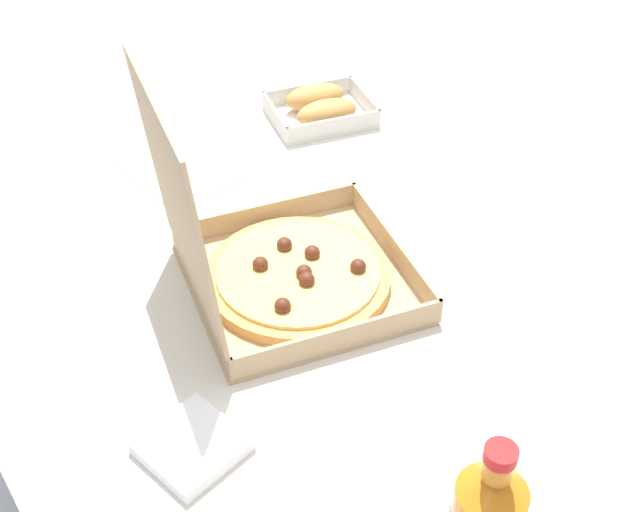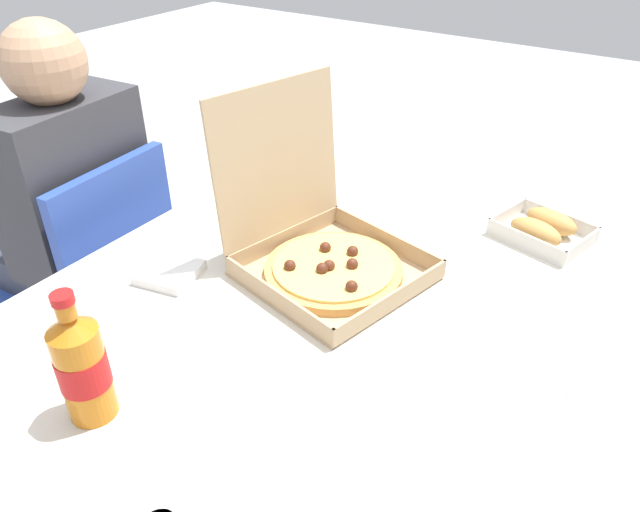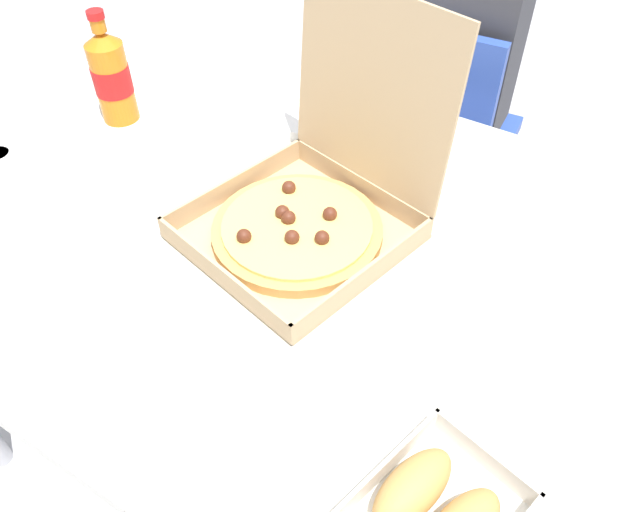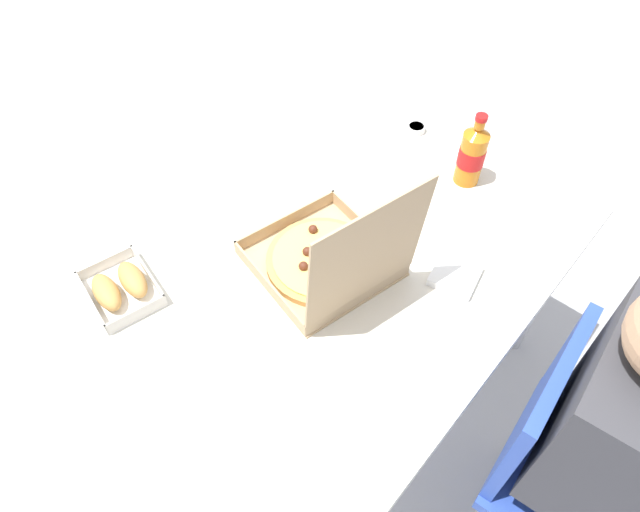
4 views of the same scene
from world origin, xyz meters
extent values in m
cube|color=silver|center=(0.00, 0.00, 0.70)|extent=(1.48, 0.96, 0.03)
cylinder|color=#B7B7BC|center=(0.67, -0.41, 0.34)|extent=(0.05, 0.05, 0.69)
cube|color=tan|center=(-0.05, 0.00, 0.72)|extent=(0.38, 0.38, 0.01)
cube|color=tan|center=(-0.09, -0.15, 0.74)|extent=(0.31, 0.08, 0.04)
cube|color=tan|center=(-0.20, 0.03, 0.74)|extent=(0.08, 0.31, 0.04)
cube|color=tan|center=(0.09, -0.04, 0.74)|extent=(0.08, 0.31, 0.04)
cube|color=tan|center=(-0.02, 0.15, 0.74)|extent=(0.31, 0.08, 0.04)
cube|color=tan|center=(-0.02, 0.16, 0.92)|extent=(0.31, 0.10, 0.31)
cylinder|color=tan|center=(-0.05, 0.00, 0.73)|extent=(0.28, 0.28, 0.02)
cylinder|color=#EAC666|center=(-0.05, 0.00, 0.75)|extent=(0.25, 0.25, 0.01)
sphere|color=#562819|center=(-0.02, 0.04, 0.75)|extent=(0.02, 0.02, 0.02)
sphere|color=#562819|center=(-0.11, -0.07, 0.75)|extent=(0.02, 0.02, 0.02)
sphere|color=#562819|center=(-0.11, 0.06, 0.75)|extent=(0.02, 0.02, 0.02)
sphere|color=#562819|center=(-0.09, 0.01, 0.75)|extent=(0.02, 0.02, 0.02)
sphere|color=#562819|center=(0.00, -0.01, 0.75)|extent=(0.02, 0.02, 0.02)
sphere|color=#562819|center=(-0.04, -0.04, 0.75)|extent=(0.02, 0.02, 0.02)
sphere|color=#562819|center=(-0.07, 0.00, 0.75)|extent=(0.02, 0.02, 0.02)
cube|color=white|center=(0.33, -0.31, 0.72)|extent=(0.19, 0.22, 0.00)
cube|color=silver|center=(0.31, -0.40, 0.74)|extent=(0.15, 0.04, 0.03)
cube|color=silver|center=(0.35, -0.22, 0.74)|extent=(0.15, 0.04, 0.03)
cube|color=silver|center=(0.26, -0.29, 0.74)|extent=(0.05, 0.19, 0.03)
cube|color=silver|center=(0.40, -0.32, 0.74)|extent=(0.05, 0.19, 0.03)
ellipsoid|color=tan|center=(0.30, -0.30, 0.75)|extent=(0.08, 0.13, 0.05)
ellipsoid|color=tan|center=(0.36, -0.31, 0.75)|extent=(0.08, 0.13, 0.05)
cone|color=orange|center=(-0.56, 0.11, 0.89)|extent=(0.07, 0.07, 0.02)
cylinder|color=orange|center=(-0.56, 0.11, 0.92)|extent=(0.03, 0.03, 0.02)
cylinder|color=red|center=(-0.56, 0.11, 0.94)|extent=(0.03, 0.03, 0.01)
cube|color=white|center=(0.33, 0.01, 0.72)|extent=(0.22, 0.17, 0.00)
cube|color=white|center=(-0.24, 0.28, 0.73)|extent=(0.13, 0.13, 0.02)
camera|label=1|loc=(-0.85, 0.51, 1.56)|focal=47.16mm
camera|label=2|loc=(-0.90, -0.53, 1.42)|focal=33.66mm
camera|label=3|loc=(0.37, -0.61, 1.42)|focal=34.83mm
camera|label=4|loc=(0.64, 0.59, 1.87)|focal=32.57mm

